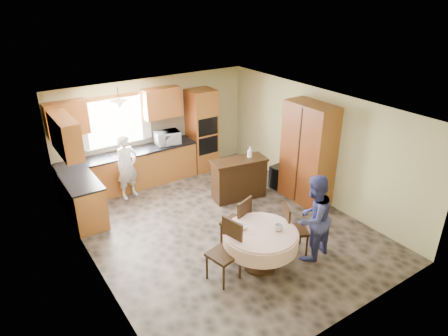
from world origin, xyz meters
TOP-DOWN VIEW (x-y plane):
  - floor at (0.00, 0.00)m, footprint 5.00×6.00m
  - ceiling at (0.00, 0.00)m, footprint 5.00×6.00m
  - wall_back at (0.00, 3.00)m, footprint 5.00×0.02m
  - wall_front at (0.00, -3.00)m, footprint 5.00×0.02m
  - wall_left at (-2.50, 0.00)m, footprint 0.02×6.00m
  - wall_right at (2.50, 0.00)m, footprint 0.02×6.00m
  - window at (-1.00, 2.98)m, footprint 1.40×0.03m
  - curtain_left at (-1.75, 2.93)m, footprint 0.22×0.02m
  - curtain_right at (-0.25, 2.93)m, footprint 0.22×0.02m
  - base_cab_back at (-0.85, 2.70)m, footprint 3.30×0.60m
  - counter_back at (-0.85, 2.70)m, footprint 3.30×0.64m
  - base_cab_left at (-2.20, 1.80)m, footprint 0.60×1.20m
  - counter_left at (-2.20, 1.80)m, footprint 0.64×1.20m
  - backsplash at (-0.85, 2.99)m, footprint 3.30×0.02m
  - wall_cab_left at (-2.05, 2.83)m, footprint 0.85×0.33m
  - wall_cab_right at (0.15, 2.83)m, footprint 0.90×0.33m
  - wall_cab_side at (-2.33, 1.80)m, footprint 0.33×1.20m
  - oven_tower at (1.15, 2.69)m, footprint 0.66×0.62m
  - oven_upper at (1.15, 2.38)m, footprint 0.56×0.01m
  - oven_lower at (1.15, 2.38)m, footprint 0.56×0.01m
  - pendant at (-1.00, 2.50)m, footprint 0.36×0.36m
  - sideboard at (1.02, 0.86)m, footprint 1.30×0.71m
  - space_heater at (2.12, 0.75)m, footprint 0.43×0.32m
  - cupboard at (2.22, -0.03)m, footprint 0.59×1.17m
  - dining_table at (-0.14, -1.36)m, footprint 1.28×1.28m
  - chair_left at (-0.75, -1.26)m, footprint 0.54×0.54m
  - chair_back at (-0.08, -0.67)m, footprint 0.56×0.56m
  - chair_right at (0.60, -1.33)m, footprint 0.56×0.56m
  - framed_picture at (2.47, 0.29)m, footprint 0.06×0.62m
  - microwave at (0.15, 2.65)m, footprint 0.62×0.45m
  - person_sink at (-1.05, 2.30)m, footprint 0.62×0.49m
  - person_dining at (0.80, -1.64)m, footprint 0.87×0.73m
  - bowl_sideboard at (0.69, 0.86)m, footprint 0.25×0.25m
  - bottle_sideboard at (1.30, 0.86)m, footprint 0.12×0.12m
  - cup_table at (0.13, -1.51)m, footprint 0.15×0.15m
  - bowl_table at (-0.36, -1.11)m, footprint 0.23×0.23m

SIDE VIEW (x-z plane):
  - floor at x=0.00m, z-range -0.01..0.01m
  - space_heater at x=2.12m, z-range 0.00..0.55m
  - base_cab_back at x=-0.85m, z-range 0.00..0.88m
  - base_cab_left at x=-2.20m, z-range 0.00..0.88m
  - sideboard at x=1.02m, z-range 0.00..0.88m
  - chair_right at x=0.60m, z-range 0.05..1.01m
  - chair_back at x=-0.08m, z-range 0.05..1.07m
  - dining_table at x=-0.14m, z-range 0.20..0.93m
  - chair_left at x=-0.75m, z-range 0.05..1.10m
  - person_sink at x=-1.05m, z-range 0.00..1.50m
  - oven_lower at x=1.15m, z-range 0.53..0.97m
  - bowl_table at x=-0.36m, z-range 0.73..0.78m
  - cup_table at x=0.13m, z-range 0.73..0.83m
  - person_dining at x=0.80m, z-range 0.00..1.60m
  - counter_back at x=-0.85m, z-range 0.88..0.92m
  - counter_left at x=-2.20m, z-range 0.88..0.92m
  - bowl_sideboard at x=0.69m, z-range 0.88..0.93m
  - bottle_sideboard at x=1.30m, z-range 0.88..1.19m
  - oven_tower at x=1.15m, z-range 0.00..2.12m
  - microwave at x=0.15m, z-range 0.92..1.24m
  - cupboard at x=2.22m, z-range 0.00..2.24m
  - backsplash at x=-0.85m, z-range 0.90..1.46m
  - wall_back at x=0.00m, z-range 0.00..2.50m
  - wall_front at x=0.00m, z-range 0.00..2.50m
  - wall_left at x=-2.50m, z-range 0.00..2.50m
  - wall_right at x=2.50m, z-range 0.00..2.50m
  - oven_upper at x=1.15m, z-range 1.02..1.48m
  - framed_picture at x=2.47m, z-range 1.30..1.81m
  - window at x=-1.00m, z-range 1.05..2.15m
  - curtain_left at x=-1.75m, z-range 1.08..2.22m
  - curtain_right at x=-0.25m, z-range 1.08..2.22m
  - wall_cab_left at x=-2.05m, z-range 1.55..2.27m
  - wall_cab_right at x=0.15m, z-range 1.55..2.27m
  - wall_cab_side at x=-2.33m, z-range 1.55..2.27m
  - pendant at x=-1.00m, z-range 2.03..2.21m
  - ceiling at x=0.00m, z-range 2.50..2.50m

